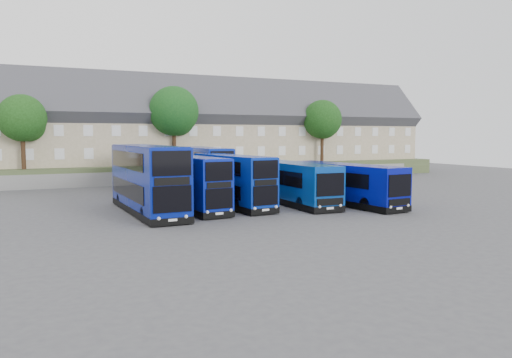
# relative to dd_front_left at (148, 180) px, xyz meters

# --- Properties ---
(ground) EXTENTS (120.00, 120.00, 0.00)m
(ground) POSITION_rel_dd_front_left_xyz_m (6.17, -3.57, -2.33)
(ground) COLOR #45454A
(ground) RESTS_ON ground
(retaining_wall) EXTENTS (70.00, 0.40, 1.50)m
(retaining_wall) POSITION_rel_dd_front_left_xyz_m (6.17, 20.43, -1.58)
(retaining_wall) COLOR slate
(retaining_wall) RESTS_ON ground
(earth_bank) EXTENTS (80.00, 20.00, 2.00)m
(earth_bank) POSITION_rel_dd_front_left_xyz_m (6.17, 30.43, -1.33)
(earth_bank) COLOR #44502D
(earth_bank) RESTS_ON ground
(terrace_row) EXTENTS (66.00, 10.40, 11.20)m
(terrace_row) POSITION_rel_dd_front_left_xyz_m (12.17, 26.43, 4.27)
(terrace_row) COLOR tan
(terrace_row) RESTS_ON earth_bank
(dd_front_left) EXTENTS (2.99, 11.96, 4.73)m
(dd_front_left) POSITION_rel_dd_front_left_xyz_m (0.00, 0.00, 0.00)
(dd_front_left) COLOR #07198B
(dd_front_left) RESTS_ON ground
(dd_front_mid) EXTENTS (3.00, 9.99, 3.91)m
(dd_front_mid) POSITION_rel_dd_front_left_xyz_m (3.20, 0.12, -0.41)
(dd_front_mid) COLOR #081BA3
(dd_front_mid) RESTS_ON ground
(dd_front_right) EXTENTS (3.07, 10.05, 3.93)m
(dd_front_right) POSITION_rel_dd_front_left_xyz_m (6.60, 0.29, -0.40)
(dd_front_right) COLOR #0929A5
(dd_front_right) RESTS_ON ground
(dd_rear_left) EXTENTS (2.72, 11.29, 4.47)m
(dd_rear_left) POSITION_rel_dd_front_left_xyz_m (2.67, 12.75, -0.13)
(dd_rear_left) COLOR navy
(dd_rear_left) RESTS_ON ground
(dd_rear_right) EXTENTS (3.01, 10.88, 4.28)m
(dd_rear_right) POSITION_rel_dd_front_left_xyz_m (8.09, 10.94, -0.23)
(dd_rear_right) COLOR #08219C
(dd_rear_right) RESTS_ON ground
(coach_east_a) EXTENTS (2.87, 12.19, 3.31)m
(coach_east_a) POSITION_rel_dd_front_left_xyz_m (11.60, 0.21, -0.70)
(coach_east_a) COLOR #083A99
(coach_east_a) RESTS_ON ground
(coach_east_b) EXTENTS (3.60, 11.95, 3.22)m
(coach_east_b) POSITION_rel_dd_front_left_xyz_m (15.24, -2.07, -0.75)
(coach_east_b) COLOR #080F97
(coach_east_b) RESTS_ON ground
(tree_west) EXTENTS (4.80, 4.80, 7.65)m
(tree_west) POSITION_rel_dd_front_left_xyz_m (-7.69, 21.53, 4.73)
(tree_west) COLOR #382314
(tree_west) RESTS_ON earth_bank
(tree_mid) EXTENTS (5.76, 5.76, 9.18)m
(tree_mid) POSITION_rel_dd_front_left_xyz_m (8.31, 22.03, 5.74)
(tree_mid) COLOR #382314
(tree_mid) RESTS_ON earth_bank
(tree_east) EXTENTS (5.12, 5.12, 8.16)m
(tree_east) POSITION_rel_dd_front_left_xyz_m (28.31, 21.53, 5.06)
(tree_east) COLOR #382314
(tree_east) RESTS_ON earth_bank
(tree_far) EXTENTS (5.44, 5.44, 8.67)m
(tree_far) POSITION_rel_dd_front_left_xyz_m (34.31, 28.53, 5.40)
(tree_far) COLOR #382314
(tree_far) RESTS_ON earth_bank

